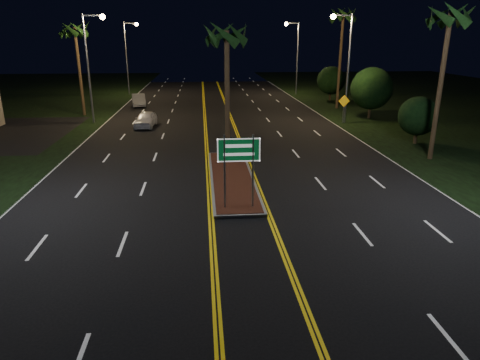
{
  "coord_description": "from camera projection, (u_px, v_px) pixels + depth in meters",
  "views": [
    {
      "loc": [
        -1.48,
        -14.35,
        7.13
      ],
      "look_at": [
        -0.09,
        1.25,
        1.9
      ],
      "focal_mm": 32.0,
      "sensor_mm": 36.0,
      "label": 1
    }
  ],
  "objects": [
    {
      "name": "car_near",
      "position": [
        146.0,
        118.0,
        35.75
      ],
      "size": [
        2.23,
        4.55,
        1.47
      ],
      "primitive_type": "imported",
      "rotation": [
        0.0,
        0.0,
        -0.08
      ],
      "color": "white",
      "rests_on": "ground"
    },
    {
      "name": "streetlight_left_mid",
      "position": [
        91.0,
        56.0,
        35.93
      ],
      "size": [
        1.91,
        0.44,
        9.0
      ],
      "color": "gray",
      "rests_on": "ground"
    },
    {
      "name": "streetlight_left_far",
      "position": [
        129.0,
        50.0,
        54.83
      ],
      "size": [
        1.91,
        0.44,
        9.0
      ],
      "color": "gray",
      "rests_on": "ground"
    },
    {
      "name": "highway_sign",
      "position": [
        239.0,
        157.0,
        17.82
      ],
      "size": [
        1.8,
        0.08,
        3.2
      ],
      "color": "gray",
      "rests_on": "ground"
    },
    {
      "name": "palm_right_far",
      "position": [
        343.0,
        16.0,
        42.47
      ],
      "size": [
        2.4,
        2.4,
        10.3
      ],
      "color": "#382819",
      "rests_on": "ground"
    },
    {
      "name": "palm_median",
      "position": [
        227.0,
        35.0,
        23.56
      ],
      "size": [
        2.4,
        2.4,
        8.3
      ],
      "color": "#382819",
      "rests_on": "ground"
    },
    {
      "name": "palm_left_far",
      "position": [
        75.0,
        30.0,
        38.86
      ],
      "size": [
        2.4,
        2.4,
        8.8
      ],
      "color": "#382819",
      "rests_on": "ground"
    },
    {
      "name": "ground",
      "position": [
        245.0,
        239.0,
        15.94
      ],
      "size": [
        120.0,
        120.0,
        0.0
      ],
      "primitive_type": "plane",
      "color": "black",
      "rests_on": "ground"
    },
    {
      "name": "streetlight_right_far",
      "position": [
        295.0,
        50.0,
        54.73
      ],
      "size": [
        1.91,
        0.44,
        9.0
      ],
      "color": "gray",
      "rests_on": "ground"
    },
    {
      "name": "shrub_near",
      "position": [
        418.0,
        116.0,
        29.69
      ],
      "size": [
        2.7,
        2.7,
        3.3
      ],
      "color": "#382819",
      "rests_on": "ground"
    },
    {
      "name": "streetlight_right_mid",
      "position": [
        345.0,
        56.0,
        35.83
      ],
      "size": [
        1.91,
        0.44,
        9.0
      ],
      "color": "gray",
      "rests_on": "ground"
    },
    {
      "name": "median_island",
      "position": [
        232.0,
        178.0,
        22.53
      ],
      "size": [
        2.25,
        10.25,
        0.17
      ],
      "color": "gray",
      "rests_on": "ground"
    },
    {
      "name": "shrub_mid",
      "position": [
        372.0,
        88.0,
        38.94
      ],
      "size": [
        3.78,
        3.78,
        4.62
      ],
      "color": "#382819",
      "rests_on": "ground"
    },
    {
      "name": "warning_sign",
      "position": [
        344.0,
        105.0,
        37.03
      ],
      "size": [
        1.02,
        0.12,
        2.43
      ],
      "rotation": [
        0.0,
        0.0,
        0.09
      ],
      "color": "gray",
      "rests_on": "ground"
    },
    {
      "name": "car_far",
      "position": [
        139.0,
        99.0,
        46.64
      ],
      "size": [
        2.69,
        4.82,
        1.52
      ],
      "primitive_type": "imported",
      "rotation": [
        0.0,
        0.0,
        0.17
      ],
      "color": "#999DA2",
      "rests_on": "ground"
    },
    {
      "name": "palm_right_near",
      "position": [
        450.0,
        17.0,
        23.85
      ],
      "size": [
        2.4,
        2.4,
        9.3
      ],
      "color": "#382819",
      "rests_on": "ground"
    },
    {
      "name": "shrub_far",
      "position": [
        331.0,
        80.0,
        50.38
      ],
      "size": [
        3.24,
        3.24,
        3.96
      ],
      "color": "#382819",
      "rests_on": "ground"
    }
  ]
}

